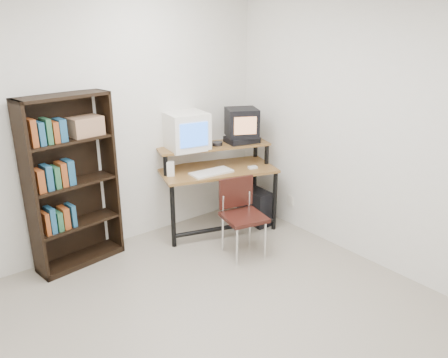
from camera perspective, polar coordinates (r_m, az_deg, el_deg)
floor at (r=3.53m, az=-1.13°, el=-20.91°), size 4.00×4.00×0.01m
back_wall at (r=4.56m, az=-16.69°, el=6.29°), size 4.00×0.01×2.60m
right_wall at (r=4.31m, az=20.57°, el=5.13°), size 0.01×4.00×2.60m
computer_desk at (r=4.99m, az=-0.98°, el=1.05°), size 1.42×1.00×0.98m
crt_monitor at (r=4.85m, az=-5.00°, el=6.30°), size 0.49×0.49×0.41m
vcr at (r=5.09m, az=2.34°, el=5.11°), size 0.41×0.33×0.08m
crt_tv at (r=5.07m, az=2.33°, el=7.38°), size 0.46×0.45×0.32m
cd_spindle at (r=4.97m, az=-0.89°, el=4.56°), size 0.13×0.13×0.05m
keyboard at (r=4.80m, az=-1.66°, el=0.78°), size 0.48×0.24×0.03m
mousepad at (r=4.98m, az=3.54°, el=1.31°), size 0.26×0.24×0.01m
mouse at (r=4.97m, az=3.77°, el=1.48°), size 0.11×0.08×0.03m
desk_speaker at (r=4.74m, az=-6.99°, el=1.26°), size 0.11×0.11×0.17m
pc_tower at (r=5.30m, az=4.01°, el=-3.49°), size 0.22×0.46×0.42m
school_chair at (r=4.49m, az=2.22°, el=-3.96°), size 0.48×0.48×0.80m
bookshelf at (r=4.43m, az=-19.42°, el=-0.15°), size 0.88×0.40×1.69m
wall_outlet at (r=5.27m, az=8.62°, el=-2.76°), size 0.02×0.08×0.12m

